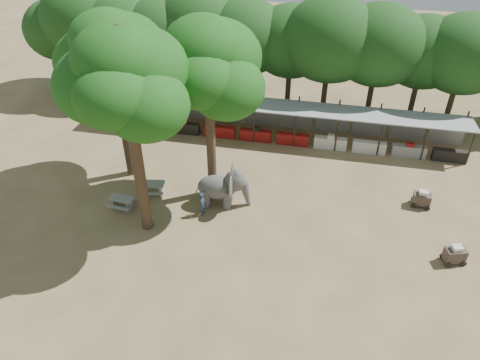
% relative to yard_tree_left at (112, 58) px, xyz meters
% --- Properties ---
extents(ground, '(100.00, 100.00, 0.00)m').
position_rel_yard_tree_left_xyz_m(ground, '(9.13, -7.19, -8.20)').
color(ground, brown).
rests_on(ground, ground).
extents(vendor_stalls, '(28.00, 2.99, 2.80)m').
position_rel_yard_tree_left_xyz_m(vendor_stalls, '(9.13, 6.65, -7.02)').
color(vendor_stalls, gray).
rests_on(vendor_stalls, ground).
extents(yard_tree_left, '(7.10, 6.90, 11.02)m').
position_rel_yard_tree_left_xyz_m(yard_tree_left, '(0.00, 0.00, 0.00)').
color(yard_tree_left, '#332316').
rests_on(yard_tree_left, ground).
extents(yard_tree_center, '(7.10, 6.90, 12.04)m').
position_rel_yard_tree_left_xyz_m(yard_tree_center, '(3.00, -5.00, 1.01)').
color(yard_tree_center, '#332316').
rests_on(yard_tree_center, ground).
extents(yard_tree_back, '(7.10, 6.90, 11.36)m').
position_rel_yard_tree_left_xyz_m(yard_tree_back, '(6.00, -1.00, 0.34)').
color(yard_tree_back, '#332316').
rests_on(yard_tree_back, ground).
extents(backdrop_trees, '(46.46, 5.95, 8.33)m').
position_rel_yard_tree_left_xyz_m(backdrop_trees, '(9.13, 11.81, -2.69)').
color(backdrop_trees, '#332316').
rests_on(backdrop_trees, ground).
extents(elephant, '(3.44, 2.60, 2.60)m').
position_rel_yard_tree_left_xyz_m(elephant, '(7.08, -2.16, -6.90)').
color(elephant, '#484545').
rests_on(elephant, ground).
extents(handler, '(0.43, 0.60, 1.59)m').
position_rel_yard_tree_left_xyz_m(handler, '(6.05, -3.42, -7.41)').
color(handler, '#26384C').
rests_on(handler, ground).
extents(picnic_table_near, '(1.61, 1.47, 0.74)m').
position_rel_yard_tree_left_xyz_m(picnic_table_near, '(1.00, -3.82, -7.71)').
color(picnic_table_near, gray).
rests_on(picnic_table_near, ground).
extents(picnic_table_far, '(1.86, 1.72, 0.83)m').
position_rel_yard_tree_left_xyz_m(picnic_table_far, '(2.31, -2.08, -7.66)').
color(picnic_table_far, gray).
rests_on(picnic_table_far, ground).
extents(cart_front, '(1.37, 1.09, 1.17)m').
position_rel_yard_tree_left_xyz_m(cart_front, '(20.44, -4.60, -7.62)').
color(cart_front, '#392C27').
rests_on(cart_front, ground).
extents(cart_back, '(1.26, 0.90, 1.14)m').
position_rel_yard_tree_left_xyz_m(cart_back, '(19.22, 0.07, -7.64)').
color(cart_back, '#392C27').
rests_on(cart_back, ground).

